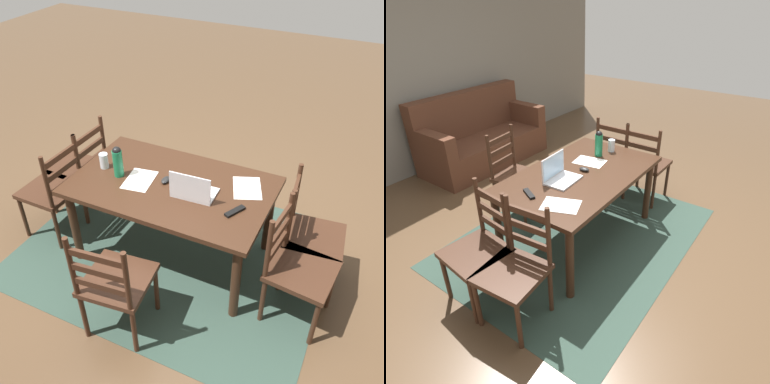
# 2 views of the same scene
# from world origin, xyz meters

# --- Properties ---
(ground_plane) EXTENTS (14.00, 14.00, 0.00)m
(ground_plane) POSITION_xyz_m (0.00, 0.00, 0.00)
(ground_plane) COLOR brown
(area_rug) EXTENTS (2.56, 1.99, 0.01)m
(area_rug) POSITION_xyz_m (0.00, 0.00, 0.00)
(area_rug) COLOR #2D4238
(area_rug) RESTS_ON ground
(wall_back) EXTENTS (8.00, 0.12, 2.70)m
(wall_back) POSITION_xyz_m (0.00, 2.72, 1.35)
(wall_back) COLOR slate
(wall_back) RESTS_ON ground
(dining_table) EXTENTS (1.57, 0.95, 0.73)m
(dining_table) POSITION_xyz_m (0.00, 0.00, 0.64)
(dining_table) COLOR #382114
(dining_table) RESTS_ON ground
(chair_right_far) EXTENTS (0.45, 0.45, 0.95)m
(chair_right_far) POSITION_xyz_m (1.07, 0.19, 0.46)
(chair_right_far) COLOR #3D2316
(chair_right_far) RESTS_ON ground
(chair_left_far) EXTENTS (0.49, 0.49, 0.95)m
(chair_left_far) POSITION_xyz_m (-1.07, 0.19, 0.46)
(chair_left_far) COLOR #3D2316
(chair_left_far) RESTS_ON ground
(chair_far_head) EXTENTS (0.49, 0.49, 0.95)m
(chair_far_head) POSITION_xyz_m (-0.00, 0.85, 0.46)
(chair_far_head) COLOR #3D2316
(chair_far_head) RESTS_ON ground
(chair_right_near) EXTENTS (0.45, 0.45, 0.95)m
(chair_right_near) POSITION_xyz_m (1.07, -0.19, 0.46)
(chair_right_near) COLOR #3D2316
(chair_right_near) RESTS_ON ground
(chair_left_near) EXTENTS (0.48, 0.48, 0.95)m
(chair_left_near) POSITION_xyz_m (-1.07, -0.19, 0.46)
(chair_left_near) COLOR #3D2316
(chair_left_near) RESTS_ON ground
(couch) EXTENTS (1.80, 0.80, 1.00)m
(couch) POSITION_xyz_m (0.70, 2.24, 0.36)
(couch) COLOR #512D1E
(couch) RESTS_ON ground
(laptop) EXTENTS (0.33, 0.24, 0.23)m
(laptop) POSITION_xyz_m (-0.22, 0.08, 0.79)
(laptop) COLOR silver
(laptop) RESTS_ON dining_table
(water_bottle) EXTENTS (0.08, 0.08, 0.26)m
(water_bottle) POSITION_xyz_m (0.44, 0.07, 0.87)
(water_bottle) COLOR #197247
(water_bottle) RESTS_ON dining_table
(drinking_glass) EXTENTS (0.07, 0.07, 0.13)m
(drinking_glass) POSITION_xyz_m (0.61, 0.02, 0.79)
(drinking_glass) COLOR silver
(drinking_glass) RESTS_ON dining_table
(computer_mouse) EXTENTS (0.06, 0.10, 0.03)m
(computer_mouse) POSITION_xyz_m (0.06, -0.01, 0.75)
(computer_mouse) COLOR black
(computer_mouse) RESTS_ON dining_table
(tv_remote) EXTENTS (0.12, 0.17, 0.02)m
(tv_remote) POSITION_xyz_m (-0.57, 0.11, 0.74)
(tv_remote) COLOR black
(tv_remote) RESTS_ON dining_table
(paper_stack_left) EXTENTS (0.25, 0.32, 0.00)m
(paper_stack_left) POSITION_xyz_m (0.26, 0.06, 0.73)
(paper_stack_left) COLOR white
(paper_stack_left) RESTS_ON dining_table
(paper_stack_right) EXTENTS (0.31, 0.35, 0.00)m
(paper_stack_right) POSITION_xyz_m (-0.55, -0.20, 0.73)
(paper_stack_right) COLOR white
(paper_stack_right) RESTS_ON dining_table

